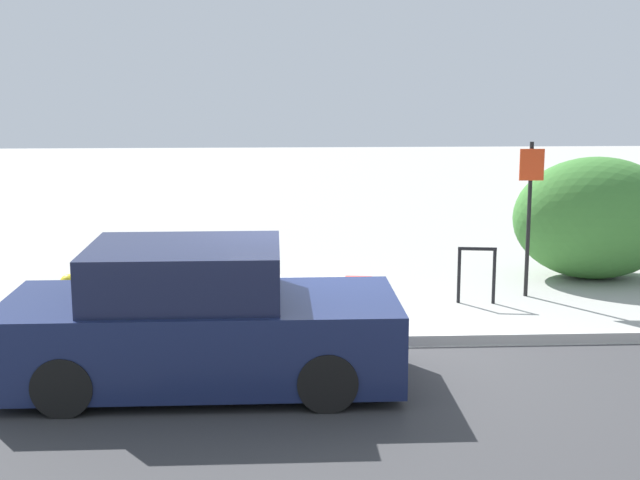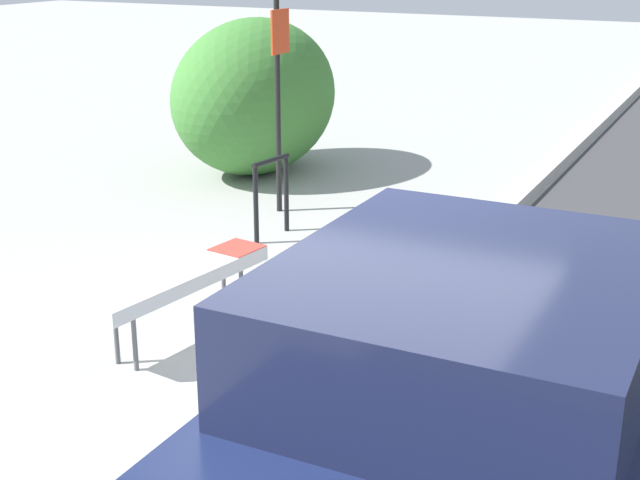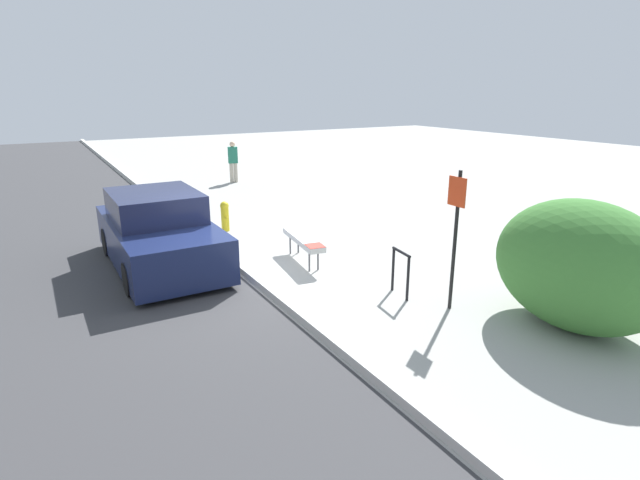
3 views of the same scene
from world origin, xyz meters
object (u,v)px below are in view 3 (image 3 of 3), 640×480
bike_rack (401,268)px  pedestrian (233,161)px  fire_hydrant (225,215)px  parked_car_near (159,233)px  sign_post (455,228)px  bench (303,240)px

bike_rack → pedestrian: (-11.94, 1.47, 0.34)m
pedestrian → bike_rack: bearing=-81.4°
fire_hydrant → pedestrian: 6.97m
fire_hydrant → parked_car_near: 2.74m
fire_hydrant → parked_car_near: bearing=-48.4°
fire_hydrant → parked_car_near: (1.81, -2.04, 0.27)m
sign_post → parked_car_near: 5.86m
bike_rack → pedestrian: bearing=173.0°
bike_rack → fire_hydrant: bearing=-167.7°
fire_hydrant → bench: bearing=10.8°
sign_post → parked_car_near: size_ratio=0.56×
fire_hydrant → parked_car_near: size_ratio=0.19×
fire_hydrant → pedestrian: bearing=157.4°
bench → bike_rack: (2.42, 0.61, 0.03)m
pedestrian → bench: bearing=-86.8°
bike_rack → sign_post: bearing=23.9°
parked_car_near → pedestrian: bearing=150.2°
bench → sign_post: sign_post is taller
bike_rack → fire_hydrant: 5.65m
bench → bike_rack: bike_rack is taller
bench → bike_rack: 2.50m
bike_rack → sign_post: size_ratio=0.36×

